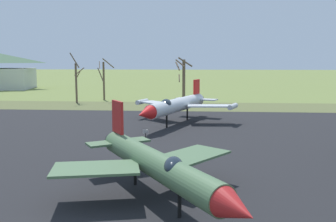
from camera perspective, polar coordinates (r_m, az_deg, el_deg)
asphalt_apron at (r=30.40m, az=-8.22°, el=-6.74°), size 92.64×52.85×0.05m
grass_verge_strip at (r=61.94m, az=-1.68°, el=0.73°), size 152.64×12.00×0.06m
jet_fighter_front_right at (r=20.07m, az=-1.72°, el=-8.14°), size 10.34×13.45×4.93m
jet_fighter_rear_center at (r=44.10m, az=1.24°, el=0.92°), size 12.93×16.64×5.06m
info_placard_rear_center at (r=36.34m, az=-3.45°, el=-3.40°), size 0.54×0.26×0.93m
bare_tree_center at (r=68.40m, az=-13.85°, el=4.61°), size 2.12×2.31×8.94m
bare_tree_right_of_center at (r=72.38m, az=-9.78°, el=4.92°), size 3.23×2.62×8.02m
bare_tree_far_right at (r=66.33m, az=2.34°, el=5.03°), size 3.14×2.45×8.19m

